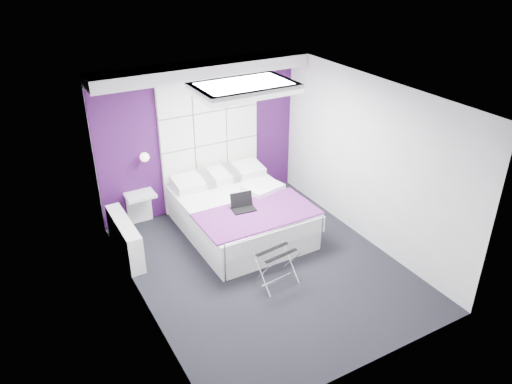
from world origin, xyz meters
TOP-DOWN VIEW (x-y plane):
  - floor at (0.00, 0.00)m, footprint 4.40×4.40m
  - ceiling at (0.00, 0.00)m, footprint 4.40×4.40m
  - wall_back at (0.00, 2.20)m, footprint 3.60×0.00m
  - wall_left at (-1.80, 0.00)m, footprint 0.00×4.40m
  - wall_right at (1.80, 0.00)m, footprint 0.00×4.40m
  - accent_wall at (0.00, 2.19)m, footprint 3.58×0.02m
  - soffit at (0.00, 1.95)m, footprint 3.58×0.50m
  - headboard at (0.15, 2.14)m, footprint 1.80×0.08m
  - skylight at (0.00, 0.60)m, footprint 1.36×0.86m
  - wall_lamp at (-1.05, 2.06)m, footprint 0.15×0.15m
  - radiator at (-1.69, 1.30)m, footprint 0.22×1.20m
  - bed at (0.15, 1.05)m, footprint 1.81×2.19m
  - nightstand at (-1.20, 2.02)m, footprint 0.47×0.37m
  - luggage_rack at (-0.06, -0.41)m, footprint 0.53×0.39m
  - laptop at (0.02, 0.74)m, footprint 0.35×0.25m

SIDE VIEW (x-z plane):
  - floor at x=0.00m, z-range 0.00..0.00m
  - luggage_rack at x=-0.06m, z-range 0.00..0.52m
  - radiator at x=-1.69m, z-range 0.00..0.60m
  - bed at x=0.15m, z-range -0.06..0.71m
  - nightstand at x=-1.20m, z-range 0.55..0.60m
  - laptop at x=0.02m, z-range 0.55..0.80m
  - headboard at x=0.15m, z-range 0.02..2.32m
  - wall_lamp at x=-1.05m, z-range 1.15..1.29m
  - wall_left at x=-1.80m, z-range -0.90..3.50m
  - wall_right at x=1.80m, z-range -0.90..3.50m
  - accent_wall at x=0.00m, z-range 0.01..2.59m
  - wall_back at x=0.00m, z-range -0.50..3.10m
  - soffit at x=0.00m, z-range 2.40..2.60m
  - skylight at x=0.00m, z-range 2.49..2.61m
  - ceiling at x=0.00m, z-range 2.60..2.60m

